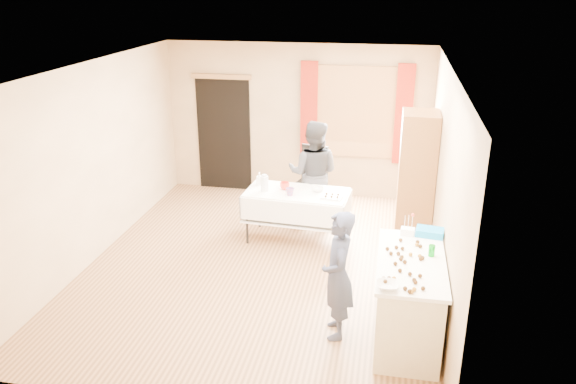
% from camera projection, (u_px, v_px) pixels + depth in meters
% --- Properties ---
extents(floor, '(4.50, 5.50, 0.02)m').
position_uv_depth(floor, '(261.00, 264.00, 7.53)').
color(floor, '#9E7047').
rests_on(floor, ground).
extents(ceiling, '(4.50, 5.50, 0.02)m').
position_uv_depth(ceiling, '(257.00, 67.00, 6.59)').
color(ceiling, white).
rests_on(ceiling, floor).
extents(wall_back, '(4.50, 0.02, 2.60)m').
position_uv_depth(wall_back, '(297.00, 121.00, 9.59)').
color(wall_back, tan).
rests_on(wall_back, floor).
extents(wall_front, '(4.50, 0.02, 2.60)m').
position_uv_depth(wall_front, '(179.00, 281.00, 4.52)').
color(wall_front, tan).
rests_on(wall_front, floor).
extents(wall_left, '(0.02, 5.50, 2.60)m').
position_uv_depth(wall_left, '(94.00, 162.00, 7.45)').
color(wall_left, tan).
rests_on(wall_left, floor).
extents(wall_right, '(0.02, 5.50, 2.60)m').
position_uv_depth(wall_right, '(444.00, 184.00, 6.66)').
color(wall_right, tan).
rests_on(wall_right, floor).
extents(window_frame, '(1.32, 0.06, 1.52)m').
position_uv_depth(window_frame, '(356.00, 112.00, 9.31)').
color(window_frame, olive).
rests_on(window_frame, wall_back).
extents(window_pane, '(1.20, 0.02, 1.40)m').
position_uv_depth(window_pane, '(356.00, 112.00, 9.29)').
color(window_pane, white).
rests_on(window_pane, wall_back).
extents(curtain_left, '(0.28, 0.06, 1.65)m').
position_uv_depth(curtain_left, '(309.00, 111.00, 9.40)').
color(curtain_left, maroon).
rests_on(curtain_left, wall_back).
extents(curtain_right, '(0.28, 0.06, 1.65)m').
position_uv_depth(curtain_right, '(404.00, 115.00, 9.12)').
color(curtain_right, maroon).
rests_on(curtain_right, wall_back).
extents(doorway, '(0.95, 0.04, 2.00)m').
position_uv_depth(doorway, '(224.00, 134.00, 9.90)').
color(doorway, black).
rests_on(doorway, floor).
extents(door_lintel, '(1.05, 0.06, 0.08)m').
position_uv_depth(door_lintel, '(221.00, 77.00, 9.50)').
color(door_lintel, olive).
rests_on(door_lintel, wall_back).
extents(cabinet, '(0.50, 0.60, 1.89)m').
position_uv_depth(cabinet, '(416.00, 178.00, 7.90)').
color(cabinet, brown).
rests_on(cabinet, floor).
extents(counter, '(0.68, 1.44, 0.91)m').
position_uv_depth(counter, '(408.00, 299.00, 5.85)').
color(counter, beige).
rests_on(counter, floor).
extents(party_table, '(1.52, 0.85, 0.75)m').
position_uv_depth(party_table, '(297.00, 211.00, 8.06)').
color(party_table, black).
rests_on(party_table, floor).
extents(chair, '(0.55, 0.55, 1.09)m').
position_uv_depth(chair, '(310.00, 194.00, 9.05)').
color(chair, black).
rests_on(chair, floor).
extents(girl, '(0.63, 0.51, 1.41)m').
position_uv_depth(girl, '(338.00, 275.00, 5.81)').
color(girl, '#262C46').
rests_on(girl, floor).
extents(woman, '(0.88, 0.73, 1.63)m').
position_uv_depth(woman, '(313.00, 174.00, 8.49)').
color(woman, black).
rests_on(woman, floor).
extents(soda_can, '(0.08, 0.08, 0.12)m').
position_uv_depth(soda_can, '(432.00, 251.00, 5.75)').
color(soda_can, '#098013').
rests_on(soda_can, counter).
extents(mixing_bowl, '(0.23, 0.23, 0.05)m').
position_uv_depth(mixing_bowl, '(387.00, 286.00, 5.17)').
color(mixing_bowl, white).
rests_on(mixing_bowl, counter).
extents(foam_block, '(0.16, 0.12, 0.08)m').
position_uv_depth(foam_block, '(408.00, 232.00, 6.23)').
color(foam_block, white).
rests_on(foam_block, counter).
extents(blue_basket, '(0.32, 0.24, 0.08)m').
position_uv_depth(blue_basket, '(430.00, 232.00, 6.22)').
color(blue_basket, '#0C7DC7').
rests_on(blue_basket, counter).
extents(pitcher, '(0.14, 0.14, 0.22)m').
position_uv_depth(pitcher, '(264.00, 184.00, 7.94)').
color(pitcher, silver).
rests_on(pitcher, party_table).
extents(cup_red, '(0.16, 0.16, 0.11)m').
position_uv_depth(cup_red, '(285.00, 186.00, 8.02)').
color(cup_red, red).
rests_on(cup_red, party_table).
extents(cup_rainbow, '(0.19, 0.19, 0.11)m').
position_uv_depth(cup_rainbow, '(290.00, 192.00, 7.80)').
color(cup_rainbow, red).
rests_on(cup_rainbow, party_table).
extents(small_bowl, '(0.25, 0.25, 0.05)m').
position_uv_depth(small_bowl, '(318.00, 189.00, 7.96)').
color(small_bowl, white).
rests_on(small_bowl, party_table).
extents(pastry_tray, '(0.31, 0.25, 0.02)m').
position_uv_depth(pastry_tray, '(332.00, 197.00, 7.73)').
color(pastry_tray, white).
rests_on(pastry_tray, party_table).
extents(bottle, '(0.10, 0.10, 0.18)m').
position_uv_depth(bottle, '(259.00, 178.00, 8.21)').
color(bottle, white).
rests_on(bottle, party_table).
extents(cake_balls, '(0.42, 1.11, 0.04)m').
position_uv_depth(cake_balls, '(406.00, 266.00, 5.53)').
color(cake_balls, '#3F2314').
rests_on(cake_balls, counter).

